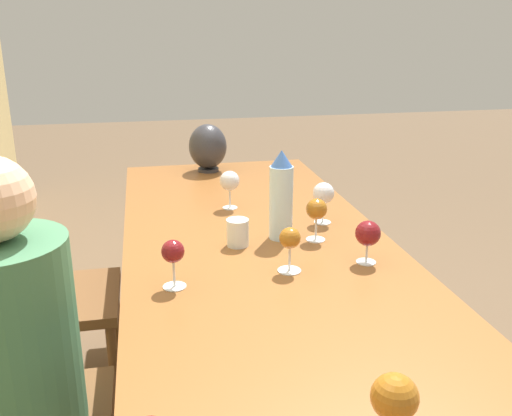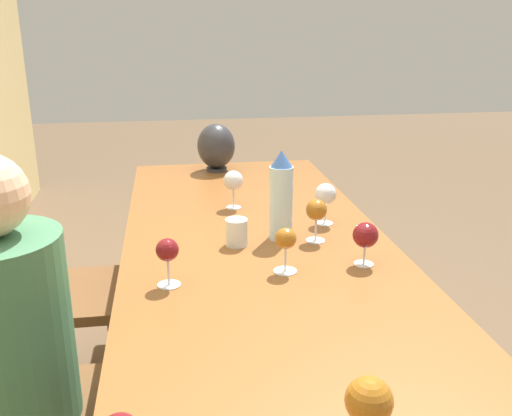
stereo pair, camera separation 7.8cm
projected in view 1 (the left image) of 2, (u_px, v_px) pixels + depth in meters
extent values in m
cube|color=brown|center=(264.00, 257.00, 1.77)|extent=(2.30, 0.86, 0.04)
cylinder|color=brown|center=(283.00, 241.00, 2.93)|extent=(0.07, 0.07, 0.72)
cylinder|color=brown|center=(154.00, 251.00, 2.80)|extent=(0.07, 0.07, 0.72)
cylinder|color=silver|center=(281.00, 203.00, 1.83)|extent=(0.08, 0.08, 0.24)
cone|color=#33599E|center=(282.00, 158.00, 1.79)|extent=(0.07, 0.07, 0.05)
cylinder|color=silver|center=(238.00, 233.00, 1.79)|extent=(0.07, 0.07, 0.09)
cylinder|color=#2D2D33|center=(208.00, 169.00, 2.68)|extent=(0.10, 0.10, 0.01)
ellipsoid|color=#2D2D33|center=(208.00, 146.00, 2.65)|extent=(0.18, 0.18, 0.21)
cylinder|color=silver|center=(322.00, 222.00, 2.01)|extent=(0.06, 0.06, 0.00)
cylinder|color=silver|center=(323.00, 212.00, 1.99)|extent=(0.01, 0.01, 0.07)
sphere|color=silver|center=(324.00, 193.00, 1.97)|extent=(0.08, 0.08, 0.08)
cylinder|color=silver|center=(289.00, 270.00, 1.62)|extent=(0.07, 0.07, 0.00)
cylinder|color=silver|center=(290.00, 258.00, 1.61)|extent=(0.01, 0.01, 0.07)
sphere|color=#995B19|center=(290.00, 238.00, 1.59)|extent=(0.06, 0.06, 0.06)
cylinder|color=silver|center=(316.00, 239.00, 1.85)|extent=(0.06, 0.06, 0.00)
cylinder|color=silver|center=(316.00, 228.00, 1.84)|extent=(0.01, 0.01, 0.07)
sphere|color=#995B19|center=(317.00, 209.00, 1.82)|extent=(0.07, 0.07, 0.07)
cylinder|color=silver|center=(366.00, 262.00, 1.68)|extent=(0.06, 0.06, 0.00)
cylinder|color=silver|center=(367.00, 253.00, 1.67)|extent=(0.01, 0.01, 0.06)
sphere|color=maroon|center=(368.00, 233.00, 1.65)|extent=(0.07, 0.07, 0.07)
sphere|color=#995B19|center=(395.00, 397.00, 0.93)|extent=(0.08, 0.08, 0.08)
cylinder|color=silver|center=(230.00, 208.00, 2.16)|extent=(0.06, 0.06, 0.00)
cylinder|color=silver|center=(230.00, 198.00, 2.15)|extent=(0.01, 0.01, 0.07)
sphere|color=silver|center=(230.00, 181.00, 2.13)|extent=(0.07, 0.07, 0.07)
cylinder|color=silver|center=(175.00, 286.00, 1.53)|extent=(0.06, 0.06, 0.00)
cylinder|color=silver|center=(174.00, 273.00, 1.51)|extent=(0.01, 0.01, 0.07)
sphere|color=maroon|center=(173.00, 251.00, 1.49)|extent=(0.06, 0.06, 0.06)
cube|color=brown|center=(60.00, 300.00, 2.17)|extent=(0.44, 0.44, 0.04)
cylinder|color=brown|center=(114.00, 374.00, 2.10)|extent=(0.04, 0.04, 0.41)
cylinder|color=brown|center=(117.00, 323.00, 2.45)|extent=(0.04, 0.04, 0.41)
cylinder|color=brown|center=(5.00, 386.00, 2.03)|extent=(0.04, 0.04, 0.41)
cylinder|color=brown|center=(24.00, 332.00, 2.38)|extent=(0.04, 0.04, 0.41)
cylinder|color=#3D704C|center=(11.00, 337.00, 1.39)|extent=(0.32, 0.32, 0.51)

